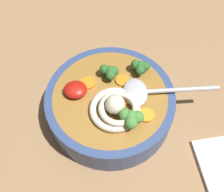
# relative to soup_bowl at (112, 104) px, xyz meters

# --- Properties ---
(table_slab) EXTENTS (1.21, 1.21, 0.04)m
(table_slab) POSITION_rel_soup_bowl_xyz_m (-0.00, 0.03, -0.05)
(table_slab) COLOR #936D47
(table_slab) RESTS_ON ground
(soup_bowl) EXTENTS (0.23, 0.23, 0.06)m
(soup_bowl) POSITION_rel_soup_bowl_xyz_m (0.00, 0.00, 0.00)
(soup_bowl) COLOR #334775
(soup_bowl) RESTS_ON table_slab
(noodle_pile) EXTENTS (0.10, 0.09, 0.04)m
(noodle_pile) POSITION_rel_soup_bowl_xyz_m (0.01, -0.03, 0.04)
(noodle_pile) COLOR beige
(noodle_pile) RESTS_ON soup_bowl
(soup_spoon) EXTENTS (0.17, 0.06, 0.02)m
(soup_spoon) POSITION_rel_soup_bowl_xyz_m (0.05, 0.00, 0.04)
(soup_spoon) COLOR #B7B7BC
(soup_spoon) RESTS_ON soup_bowl
(chili_sauce_dollop) EXTENTS (0.04, 0.04, 0.02)m
(chili_sauce_dollop) POSITION_rel_soup_bowl_xyz_m (-0.07, 0.01, 0.04)
(chili_sauce_dollop) COLOR #B2190F
(chili_sauce_dollop) RESTS_ON soup_bowl
(broccoli_floret_center) EXTENTS (0.04, 0.03, 0.03)m
(broccoli_floret_center) POSITION_rel_soup_bowl_xyz_m (-0.01, 0.04, 0.05)
(broccoli_floret_center) COLOR #7A9E60
(broccoli_floret_center) RESTS_ON soup_bowl
(broccoli_floret_beside_noodles) EXTENTS (0.04, 0.04, 0.03)m
(broccoli_floret_beside_noodles) POSITION_rel_soup_bowl_xyz_m (0.03, -0.05, 0.05)
(broccoli_floret_beside_noodles) COLOR #7A9E60
(broccoli_floret_beside_noodles) RESTS_ON soup_bowl
(broccoli_floret_front) EXTENTS (0.04, 0.03, 0.03)m
(broccoli_floret_front) POSITION_rel_soup_bowl_xyz_m (0.05, 0.05, 0.05)
(broccoli_floret_front) COLOR #7A9E60
(broccoli_floret_front) RESTS_ON soup_bowl
(carrot_slice_extra_b) EXTENTS (0.03, 0.03, 0.00)m
(carrot_slice_extra_b) POSITION_rel_soup_bowl_xyz_m (-0.04, 0.02, 0.03)
(carrot_slice_extra_b) COLOR orange
(carrot_slice_extra_b) RESTS_ON soup_bowl
(carrot_slice_right) EXTENTS (0.02, 0.02, 0.00)m
(carrot_slice_right) POSITION_rel_soup_bowl_xyz_m (0.02, 0.03, 0.03)
(carrot_slice_right) COLOR orange
(carrot_slice_right) RESTS_ON soup_bowl
(carrot_slice_far) EXTENTS (0.02, 0.02, 0.01)m
(carrot_slice_far) POSITION_rel_soup_bowl_xyz_m (0.02, -0.01, 0.03)
(carrot_slice_far) COLOR orange
(carrot_slice_far) RESTS_ON soup_bowl
(carrot_slice_near_spoon) EXTENTS (0.03, 0.03, 0.01)m
(carrot_slice_near_spoon) POSITION_rel_soup_bowl_xyz_m (0.06, -0.04, 0.03)
(carrot_slice_near_spoon) COLOR orange
(carrot_slice_near_spoon) RESTS_ON soup_bowl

